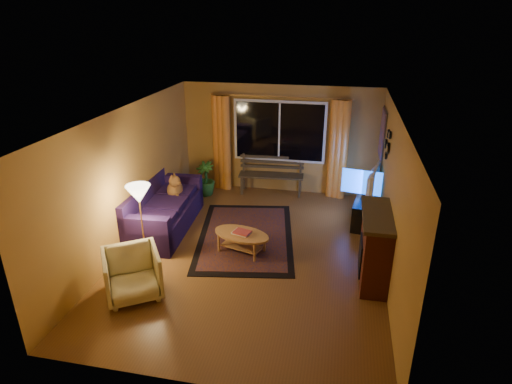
% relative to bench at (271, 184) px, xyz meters
% --- Properties ---
extents(floor, '(4.50, 6.00, 0.02)m').
position_rel_bench_xyz_m(floor, '(0.14, -2.75, -0.23)').
color(floor, brown).
rests_on(floor, ground).
extents(ceiling, '(4.50, 6.00, 0.02)m').
position_rel_bench_xyz_m(ceiling, '(0.14, -2.75, 2.29)').
color(ceiling, white).
rests_on(ceiling, ground).
extents(wall_back, '(4.50, 0.02, 2.50)m').
position_rel_bench_xyz_m(wall_back, '(0.14, 0.26, 1.03)').
color(wall_back, '#B3843A').
rests_on(wall_back, ground).
extents(wall_left, '(0.02, 6.00, 2.50)m').
position_rel_bench_xyz_m(wall_left, '(-2.12, -2.75, 1.03)').
color(wall_left, '#B3843A').
rests_on(wall_left, ground).
extents(wall_right, '(0.02, 6.00, 2.50)m').
position_rel_bench_xyz_m(wall_right, '(2.40, -2.75, 1.03)').
color(wall_right, '#B3843A').
rests_on(wall_right, ground).
extents(window, '(2.00, 0.02, 1.30)m').
position_rel_bench_xyz_m(window, '(0.14, 0.19, 1.23)').
color(window, black).
rests_on(window, wall_back).
extents(curtain_rod, '(3.20, 0.03, 0.03)m').
position_rel_bench_xyz_m(curtain_rod, '(0.14, 0.15, 2.03)').
color(curtain_rod, '#BF8C3F').
rests_on(curtain_rod, wall_back).
extents(curtain_left, '(0.36, 0.36, 2.24)m').
position_rel_bench_xyz_m(curtain_left, '(-1.21, 0.13, 0.90)').
color(curtain_left, orange).
rests_on(curtain_left, ground).
extents(curtain_right, '(0.36, 0.36, 2.24)m').
position_rel_bench_xyz_m(curtain_right, '(1.49, 0.13, 0.90)').
color(curtain_right, orange).
rests_on(curtain_right, ground).
extents(bench, '(1.53, 0.55, 0.45)m').
position_rel_bench_xyz_m(bench, '(0.00, 0.00, 0.00)').
color(bench, '#352C1D').
rests_on(bench, ground).
extents(potted_plant, '(0.59, 0.59, 0.80)m').
position_rel_bench_xyz_m(potted_plant, '(-1.49, -0.39, 0.18)').
color(potted_plant, '#235B1E').
rests_on(potted_plant, ground).
extents(sofa, '(1.10, 2.32, 0.92)m').
position_rel_bench_xyz_m(sofa, '(-1.77, -2.16, 0.23)').
color(sofa, '#1F103E').
rests_on(sofa, ground).
extents(dog, '(0.29, 0.40, 0.44)m').
position_rel_bench_xyz_m(dog, '(-1.72, -1.65, 0.45)').
color(dog, '#9A6532').
rests_on(dog, sofa).
extents(armchair, '(1.06, 1.05, 0.81)m').
position_rel_bench_xyz_m(armchair, '(-1.36, -4.32, 0.18)').
color(armchair, beige).
rests_on(armchair, ground).
extents(floor_lamp, '(0.24, 0.24, 1.41)m').
position_rel_bench_xyz_m(floor_lamp, '(-1.59, -3.42, 0.48)').
color(floor_lamp, '#BF8C3F').
rests_on(floor_lamp, ground).
extents(rug, '(2.20, 3.04, 0.02)m').
position_rel_bench_xyz_m(rug, '(-0.11, -2.19, -0.22)').
color(rug, '#662B06').
rests_on(rug, ground).
extents(coffee_table, '(1.29, 1.29, 0.38)m').
position_rel_bench_xyz_m(coffee_table, '(-0.05, -2.77, -0.04)').
color(coffee_table, '#AF763C').
rests_on(coffee_table, ground).
extents(tv_console, '(0.60, 1.32, 0.53)m').
position_rel_bench_xyz_m(tv_console, '(2.14, -1.06, 0.04)').
color(tv_console, black).
rests_on(tv_console, ground).
extents(television, '(0.34, 1.09, 0.62)m').
position_rel_bench_xyz_m(television, '(2.14, -1.06, 0.62)').
color(television, black).
rests_on(television, tv_console).
extents(fireplace, '(0.40, 1.20, 1.10)m').
position_rel_bench_xyz_m(fireplace, '(2.19, -3.15, 0.33)').
color(fireplace, maroon).
rests_on(fireplace, ground).
extents(mirror_cluster, '(0.06, 0.60, 0.56)m').
position_rel_bench_xyz_m(mirror_cluster, '(2.35, -1.45, 1.58)').
color(mirror_cluster, black).
rests_on(mirror_cluster, wall_right).
extents(painting, '(0.04, 0.76, 0.96)m').
position_rel_bench_xyz_m(painting, '(2.36, -0.30, 1.43)').
color(painting, '#D56226').
rests_on(painting, wall_right).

